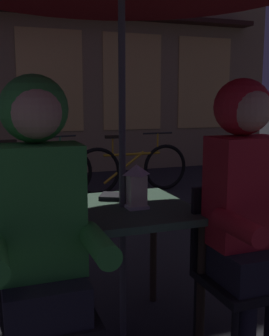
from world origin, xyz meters
The scene contains 10 objects.
ground_plane centered at (0.00, 0.00, 0.00)m, with size 60.00×60.00×0.00m, color #232326.
cafe_table centered at (0.00, 0.00, 0.64)m, with size 0.72×0.72×0.74m.
lantern centered at (0.06, -0.05, 0.86)m, with size 0.11×0.11×0.23m.
chair_left centered at (-0.48, -0.37, 0.49)m, with size 0.40×0.40×0.87m.
chair_right centered at (0.48, -0.37, 0.49)m, with size 0.40×0.40×0.87m.
person_left_hooded centered at (-0.48, -0.43, 0.85)m, with size 0.45×0.56×1.40m.
person_right_hooded centered at (0.48, -0.43, 0.85)m, with size 0.45×0.56×1.40m.
bicycle_third centered at (-0.13, 3.22, 0.35)m, with size 1.65×0.41×0.84m.
bicycle_fourth centered at (1.25, 3.33, 0.35)m, with size 1.68×0.10×0.84m.
book centered at (0.03, 0.17, 0.75)m, with size 0.20×0.14×0.02m, color black.
Camera 1 is at (-0.67, -2.01, 1.30)m, focal length 43.99 mm.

